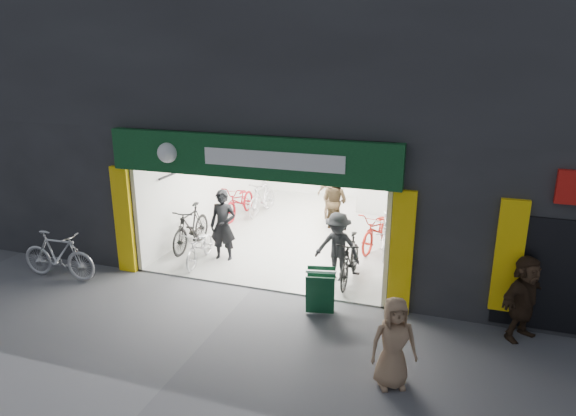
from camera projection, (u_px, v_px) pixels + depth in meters
The scene contains 17 objects.
ground at pixel (252, 288), 11.61m from camera, with size 60.00×60.00×0.00m, color #56565B.
building at pixel (346, 81), 14.57m from camera, with size 17.00×10.27×8.00m.
bike_left_front at pixel (200, 246), 12.88m from camera, with size 0.59×1.69×0.89m, color silver.
bike_left_midfront at pixel (191, 227), 13.77m from camera, with size 0.57×2.00×1.20m, color black.
bike_left_midback at pixel (240, 201), 16.37m from camera, with size 0.72×2.06×1.08m, color maroon.
bike_left_back at pixel (262, 197), 16.70m from camera, with size 0.54×1.90×1.14m, color #B4B4B9.
bike_right_front at pixel (350, 259), 11.80m from camera, with size 0.52×1.85×1.11m, color black.
bike_right_mid at pixel (378, 230), 13.81m from camera, with size 0.71×2.03×1.07m, color #9B160E.
bike_right_back at pixel (385, 234), 13.41m from camera, with size 0.52×1.83×1.10m, color #B9BABF.
parked_bike at pixel (58, 255), 11.97m from camera, with size 0.55×1.94×1.16m, color silver.
customer_a at pixel (223, 226), 12.90m from camera, with size 0.68×0.44×1.86m, color black.
customer_b at pixel (335, 201), 15.25m from camera, with size 0.84×0.66×1.73m, color #312516.
customer_c at pixel (338, 248), 11.74m from camera, with size 1.08×0.62×1.67m, color black.
customer_d at pixel (331, 196), 16.01m from camera, with size 0.94×0.39×1.60m, color #9C7A5A.
pedestrian_near at pixel (394, 343), 8.05m from camera, with size 0.75×0.49×1.53m, color #8C6C51.
pedestrian_far at pixel (524, 298), 9.40m from camera, with size 1.52×0.48×1.64m, color #322216.
sandwich_board at pixel (320, 290), 10.42m from camera, with size 0.69×0.70×0.89m.
Camera 1 is at (4.14, -9.74, 5.18)m, focal length 32.00 mm.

